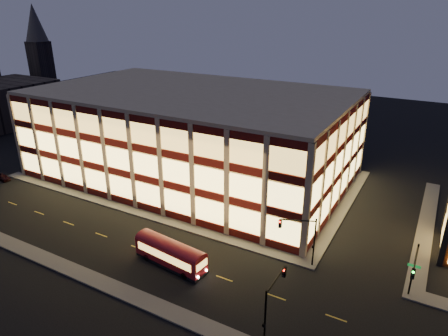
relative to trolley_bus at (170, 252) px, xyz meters
The scene contains 13 objects.
ground 11.88m from the trolley_bus, 144.62° to the left, with size 200.00×200.00×0.00m, color black.
sidewalk_office_south 14.90m from the trolley_bus, 148.19° to the left, with size 54.00×2.00×0.15m, color #514F4C.
sidewalk_office_east 27.37m from the trolley_bus, 60.62° to the left, with size 2.00×30.00×0.15m, color #514F4C.
sidewalk_tower_west 34.14m from the trolley_bus, 44.29° to the left, with size 2.00×30.00×0.15m, color #514F4C.
sidewalk_near 11.53m from the trolley_bus, 147.17° to the right, with size 100.00×2.00×0.15m, color #514F4C.
office_building 27.39m from the trolley_bus, 117.80° to the left, with size 50.45×30.45×14.50m.
church_tower 92.63m from the trolley_bus, 149.54° to the left, with size 5.00×5.00×18.00m, color #2D2621.
church_spire 94.77m from the trolley_bus, 149.54° to the left, with size 6.00×6.00×10.00m, color #4C473F.
traffic_signal_far 14.66m from the trolley_bus, 29.19° to the left, with size 3.79×1.87×6.00m.
traffic_signal_right 24.81m from the trolley_bus, 14.51° to the left, with size 1.20×4.37×6.00m.
traffic_signal_near 14.74m from the trolley_bus, 16.88° to the right, with size 0.32×4.45×6.00m.
trolley_bus is the anchor object (origin of this frame).
parked_car_0 39.20m from the trolley_bus, behind, with size 1.28×3.17×1.08m, color black.
Camera 1 is at (33.17, -36.68, 27.03)m, focal length 32.00 mm.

